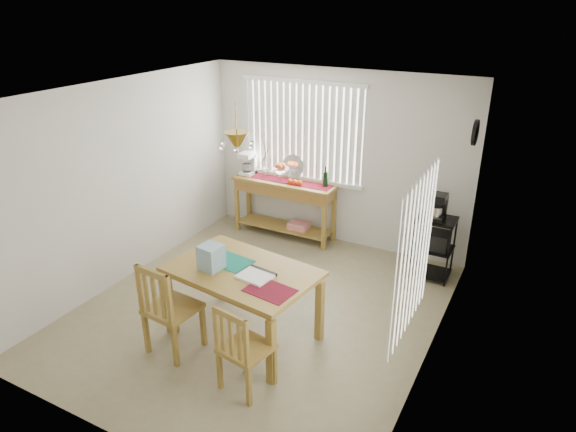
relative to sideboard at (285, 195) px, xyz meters
The scene contains 10 objects.
ground 2.24m from the sideboard, 70.02° to the right, with size 4.00×4.50×0.01m, color gray.
room_shell 2.34m from the sideboard, 69.81° to the right, with size 4.20×4.70×2.70m.
sideboard is the anchor object (origin of this frame).
sideboard_items 0.46m from the sideboard, behind, with size 1.54×0.39×0.70m.
wire_cart 2.37m from the sideboard, ahead, with size 0.50×0.40×0.85m.
cart_items 2.38m from the sideboard, ahead, with size 0.20×0.24×0.35m.
dining_table 2.64m from the sideboard, 71.56° to the right, with size 1.68×1.20×0.84m.
table_items 2.71m from the sideboard, 75.71° to the right, with size 1.20×0.71×0.27m.
chair_left 3.12m from the sideboard, 84.31° to the right, with size 0.53×0.53×1.06m.
chair_right 3.49m from the sideboard, 68.08° to the right, with size 0.50×0.50×0.94m.
Camera 1 is at (2.78, -4.49, 3.51)m, focal length 32.00 mm.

